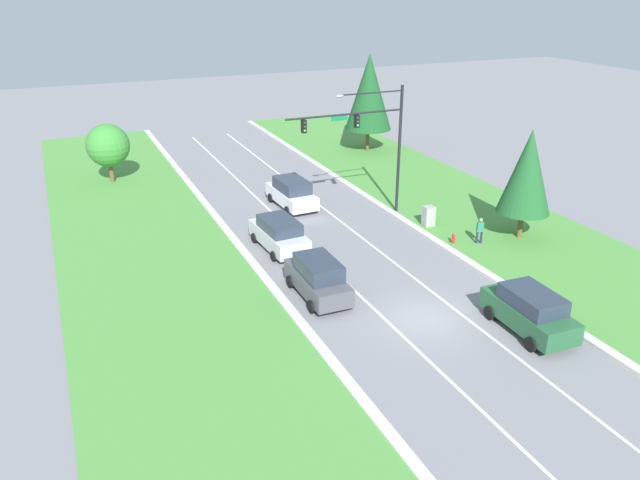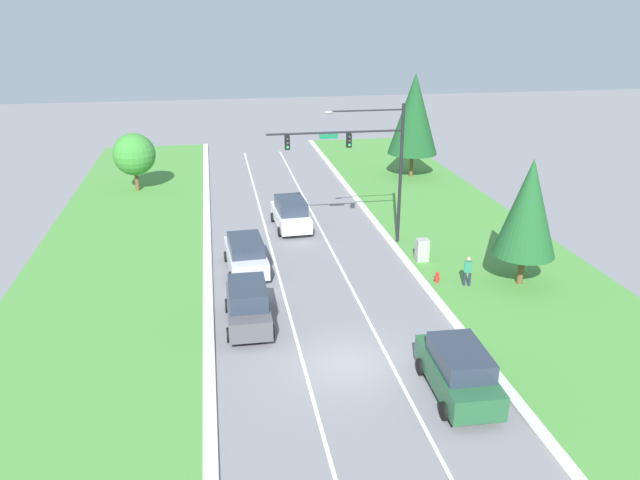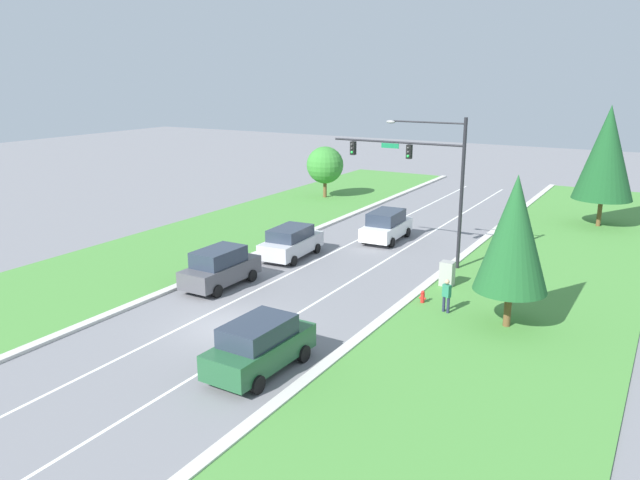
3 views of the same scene
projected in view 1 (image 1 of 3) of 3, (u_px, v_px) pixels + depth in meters
The scene contains 18 objects.
ground_plane at pixel (426, 319), 29.63m from camera, with size 160.00×160.00×0.00m, color slate.
curb_strip_right at pixel (520, 295), 31.70m from camera, with size 0.50×90.00×0.15m.
curb_strip_left at pixel (317, 343), 27.51m from camera, with size 0.50×90.00×0.15m.
grass_verge_right at pixel (598, 277), 33.66m from camera, with size 10.00×90.00×0.08m.
grass_verge_left at pixel (200, 372), 25.58m from camera, with size 10.00×90.00×0.08m.
lane_stripe_inner_left at pixel (393, 327), 28.97m from camera, with size 0.14×81.00×0.01m.
lane_stripe_inner_right at pixel (457, 311), 30.30m from camera, with size 0.14×81.00×0.01m.
traffic_signal_mast at pixel (370, 133), 40.07m from camera, with size 8.14×0.41×8.63m.
silver_suv at pixel (279, 234), 36.88m from camera, with size 2.39×4.98×1.91m.
forest_suv at pixel (530, 311), 28.24m from camera, with size 2.29×4.82×2.04m.
white_suv at pixel (292, 193), 43.68m from camera, with size 2.35×4.97×2.04m.
graphite_suv at pixel (318, 278), 31.30m from camera, with size 2.12×4.72×2.08m.
utility_cabinet at pixel (428, 217), 40.29m from camera, with size 0.70×0.60×1.39m.
pedestrian at pixel (480, 230), 37.52m from camera, with size 0.43×0.34×1.69m.
fire_hydrant at pixel (453, 239), 37.78m from camera, with size 0.34×0.20×0.70m.
conifer_near_right_tree at pixel (528, 172), 37.09m from camera, with size 3.19×3.19×6.86m.
oak_near_left_tree at pixel (108, 146), 48.02m from camera, with size 3.31×3.31×4.66m.
conifer_far_right_tree at pixel (369, 92), 55.91m from camera, with size 4.20×4.20×8.82m.
Camera 1 is at (-15.01, -21.61, 15.01)m, focal length 35.00 mm.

